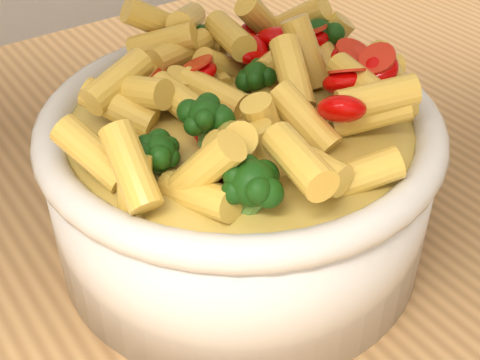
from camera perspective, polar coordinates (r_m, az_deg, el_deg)
table at (r=0.54m, az=-2.78°, el=-14.49°), size 1.20×0.80×0.90m
serving_bowl at (r=0.44m, az=0.00°, el=0.14°), size 0.25×0.25×0.11m
pasta_salad at (r=0.40m, az=0.00°, el=7.82°), size 0.20×0.20×0.05m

